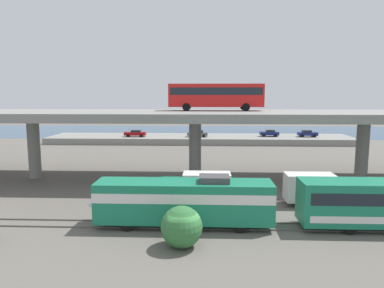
{
  "coord_description": "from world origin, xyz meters",
  "views": [
    {
      "loc": [
        1.39,
        -23.73,
        10.62
      ],
      "look_at": [
        -0.32,
        18.32,
        4.71
      ],
      "focal_mm": 33.38,
      "sensor_mm": 36.0,
      "label": 1
    }
  ],
  "objects": [
    {
      "name": "parked_car_2",
      "position": [
        -14.12,
        53.06,
        2.14
      ],
      "size": [
        4.67,
        1.82,
        1.5
      ],
      "rotation": [
        0.0,
        0.0,
        3.14
      ],
      "color": "maroon",
      "rests_on": "pier_parking_lot"
    },
    {
      "name": "parked_car_0",
      "position": [
        -0.52,
        53.39,
        2.14
      ],
      "size": [
        4.46,
        1.98,
        1.5
      ],
      "rotation": [
        0.0,
        0.0,
        3.14
      ],
      "color": "#515459",
      "rests_on": "pier_parking_lot"
    },
    {
      "name": "transit_bus_on_overpass",
      "position": [
        2.59,
        22.37,
        10.56
      ],
      "size": [
        12.0,
        2.68,
        3.4
      ],
      "color": "red",
      "rests_on": "highway_overpass"
    },
    {
      "name": "service_truck_west",
      "position": [
        0.58,
        10.03,
        1.64
      ],
      "size": [
        6.8,
        2.46,
        3.04
      ],
      "rotation": [
        0.0,
        0.0,
        3.14
      ],
      "color": "#0C4C26",
      "rests_on": "ground_plane"
    },
    {
      "name": "shrub_right",
      "position": [
        -0.29,
        -0.05,
        1.46
      ],
      "size": [
        2.93,
        2.93,
        2.93
      ],
      "primitive_type": "sphere",
      "color": "#306C37",
      "rests_on": "ground_plane"
    },
    {
      "name": "train_locomotive",
      "position": [
        -1.07,
        4.0,
        2.19
      ],
      "size": [
        15.09,
        3.04,
        4.18
      ],
      "rotation": [
        0.0,
        0.0,
        3.14
      ],
      "color": "#197A56",
      "rests_on": "ground_plane"
    },
    {
      "name": "ground_plane",
      "position": [
        0.0,
        0.0,
        0.0
      ],
      "size": [
        260.0,
        260.0,
        0.0
      ],
      "primitive_type": "plane",
      "color": "#605B54"
    },
    {
      "name": "rail_strip_far",
      "position": [
        0.0,
        4.77,
        0.06
      ],
      "size": [
        110.0,
        0.12,
        0.12
      ],
      "primitive_type": "cube",
      "color": "#59544C",
      "rests_on": "ground_plane"
    },
    {
      "name": "parked_car_3",
      "position": [
        15.23,
        54.72,
        2.14
      ],
      "size": [
        4.04,
        2.0,
        1.5
      ],
      "rotation": [
        0.0,
        0.0,
        3.14
      ],
      "color": "navy",
      "rests_on": "pier_parking_lot"
    },
    {
      "name": "harbor_water",
      "position": [
        0.0,
        78.0,
        0.0
      ],
      "size": [
        140.0,
        36.0,
        0.01
      ],
      "primitive_type": "cube",
      "color": "navy",
      "rests_on": "ground_plane"
    },
    {
      "name": "parked_car_1",
      "position": [
        23.34,
        54.28,
        2.14
      ],
      "size": [
        4.16,
        1.86,
        1.5
      ],
      "color": "navy",
      "rests_on": "pier_parking_lot"
    },
    {
      "name": "service_truck_east",
      "position": [
        12.19,
        10.03,
        1.64
      ],
      "size": [
        6.8,
        2.46,
        3.04
      ],
      "color": "silver",
      "rests_on": "ground_plane"
    },
    {
      "name": "pier_parking_lot",
      "position": [
        0.0,
        55.0,
        0.68
      ],
      "size": [
        66.26,
        11.54,
        1.36
      ],
      "primitive_type": "cube",
      "color": "gray",
      "rests_on": "ground_plane"
    },
    {
      "name": "rail_strip_near",
      "position": [
        0.0,
        3.23,
        0.06
      ],
      "size": [
        110.0,
        0.12,
        0.12
      ],
      "primitive_type": "cube",
      "color": "#59544C",
      "rests_on": "ground_plane"
    },
    {
      "name": "highway_overpass",
      "position": [
        -0.0,
        20.0,
        7.72
      ],
      "size": [
        96.0,
        12.78,
        8.49
      ],
      "color": "gray",
      "rests_on": "ground_plane"
    }
  ]
}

